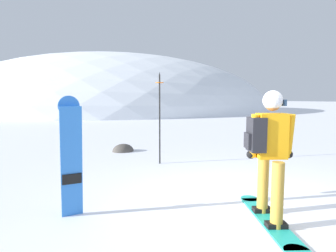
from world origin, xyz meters
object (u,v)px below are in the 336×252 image
Objects in this scene: spare_snowboard at (71,156)px; piste_marker_near at (160,112)px; snowboarder_main at (269,152)px; rock_dark at (123,151)px.

spare_snowboard is 3.40m from piste_marker_near.
snowboarder_main is 0.76× the size of piste_marker_near.
spare_snowboard is at bearing -135.66° from piste_marker_near.
snowboarder_main is 2.61m from spare_snowboard.
rock_dark is (-0.32, 1.98, -1.28)m from piste_marker_near.
spare_snowboard is at bearing 150.56° from snowboarder_main.
snowboarder_main is at bearing -88.17° from rock_dark.
piste_marker_near is at bearing -80.86° from rock_dark.
rock_dark is at bearing 99.14° from piste_marker_near.
spare_snowboard reaches higher than rock_dark.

